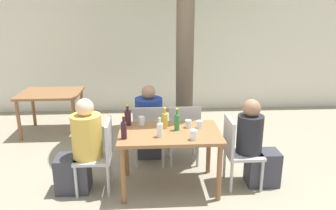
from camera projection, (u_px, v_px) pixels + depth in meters
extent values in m
plane|color=gray|center=(169.00, 186.00, 4.19)|extent=(30.00, 30.00, 0.00)
cube|color=silver|center=(159.00, 46.00, 6.99)|extent=(10.00, 0.08, 2.80)
cylinder|color=brown|center=(185.00, 59.00, 5.24)|extent=(0.28, 0.28, 2.80)
cube|color=brown|center=(170.00, 133.00, 3.98)|extent=(1.23, 0.79, 0.04)
cylinder|color=brown|center=(123.00, 176.00, 3.73)|extent=(0.06, 0.06, 0.71)
cylinder|color=brown|center=(219.00, 173.00, 3.80)|extent=(0.06, 0.06, 0.71)
cylinder|color=brown|center=(126.00, 151.00, 4.38)|extent=(0.06, 0.06, 0.71)
cylinder|color=brown|center=(209.00, 149.00, 4.44)|extent=(0.06, 0.06, 0.71)
cube|color=brown|center=(51.00, 93.00, 5.83)|extent=(1.05, 0.87, 0.04)
cylinder|color=brown|center=(19.00, 121.00, 5.55)|extent=(0.06, 0.06, 0.71)
cylinder|color=brown|center=(74.00, 120.00, 5.60)|extent=(0.06, 0.06, 0.71)
cylinder|color=brown|center=(33.00, 108.00, 6.27)|extent=(0.06, 0.06, 0.71)
cylinder|color=brown|center=(82.00, 107.00, 6.32)|extent=(0.06, 0.06, 0.71)
cube|color=#B2B2B7|center=(93.00, 158.00, 4.01)|extent=(0.44, 0.44, 0.04)
cube|color=#B2B2B7|center=(109.00, 139.00, 3.95)|extent=(0.04, 0.44, 0.45)
cylinder|color=#B2B2B7|center=(82.00, 167.00, 4.24)|extent=(0.04, 0.04, 0.42)
cylinder|color=#B2B2B7|center=(76.00, 182.00, 3.88)|extent=(0.04, 0.04, 0.42)
cylinder|color=#B2B2B7|center=(112.00, 167.00, 4.27)|extent=(0.04, 0.04, 0.42)
cylinder|color=#B2B2B7|center=(108.00, 181.00, 3.90)|extent=(0.04, 0.04, 0.42)
cube|color=#B2B2B7|center=(244.00, 153.00, 4.12)|extent=(0.44, 0.44, 0.04)
cube|color=#B2B2B7|center=(229.00, 136.00, 4.04)|extent=(0.04, 0.44, 0.45)
cylinder|color=#B2B2B7|center=(262.00, 176.00, 4.02)|extent=(0.04, 0.04, 0.42)
cylinder|color=#B2B2B7|center=(252.00, 162.00, 4.38)|extent=(0.04, 0.04, 0.42)
cylinder|color=#B2B2B7|center=(231.00, 177.00, 3.99)|extent=(0.04, 0.04, 0.42)
cylinder|color=#B2B2B7|center=(224.00, 163.00, 4.36)|extent=(0.04, 0.04, 0.42)
cube|color=#B2B2B7|center=(149.00, 134.00, 4.74)|extent=(0.44, 0.44, 0.04)
cube|color=#B2B2B7|center=(149.00, 123.00, 4.47)|extent=(0.44, 0.04, 0.45)
cylinder|color=#B2B2B7|center=(162.00, 143.00, 4.99)|extent=(0.04, 0.04, 0.42)
cylinder|color=#B2B2B7|center=(137.00, 144.00, 4.97)|extent=(0.04, 0.04, 0.42)
cylinder|color=#B2B2B7|center=(163.00, 154.00, 4.63)|extent=(0.04, 0.04, 0.42)
cylinder|color=#B2B2B7|center=(136.00, 155.00, 4.61)|extent=(0.04, 0.04, 0.42)
cube|color=#B2B2B7|center=(183.00, 134.00, 4.77)|extent=(0.44, 0.44, 0.04)
cube|color=#B2B2B7|center=(185.00, 123.00, 4.50)|extent=(0.44, 0.04, 0.45)
cylinder|color=#B2B2B7|center=(194.00, 143.00, 5.02)|extent=(0.04, 0.04, 0.42)
cylinder|color=#B2B2B7|center=(169.00, 143.00, 5.00)|extent=(0.04, 0.04, 0.42)
cylinder|color=#B2B2B7|center=(198.00, 153.00, 4.66)|extent=(0.04, 0.04, 0.42)
cylinder|color=#B2B2B7|center=(171.00, 154.00, 4.64)|extent=(0.04, 0.04, 0.42)
cube|color=#383842|center=(73.00, 173.00, 4.05)|extent=(0.40, 0.33, 0.45)
cylinder|color=gold|center=(87.00, 136.00, 3.92)|extent=(0.36, 0.36, 0.53)
sphere|color=beige|center=(85.00, 107.00, 3.82)|extent=(0.21, 0.21, 0.21)
cube|color=#383842|center=(262.00, 168.00, 4.20)|extent=(0.40, 0.29, 0.45)
cylinder|color=#232328|center=(250.00, 134.00, 4.05)|extent=(0.32, 0.32, 0.48)
sphere|color=#936B51|center=(252.00, 108.00, 3.95)|extent=(0.22, 0.22, 0.22)
cube|color=#383842|center=(149.00, 141.00, 5.04)|extent=(0.35, 0.40, 0.45)
cylinder|color=navy|center=(149.00, 115.00, 4.71)|extent=(0.39, 0.39, 0.51)
sphere|color=#936B51|center=(148.00, 92.00, 4.62)|extent=(0.20, 0.20, 0.20)
cylinder|color=#331923|center=(128.00, 118.00, 4.18)|extent=(0.08, 0.08, 0.19)
cylinder|color=#331923|center=(127.00, 108.00, 4.14)|extent=(0.03, 0.03, 0.07)
cylinder|color=gold|center=(127.00, 105.00, 4.13)|extent=(0.04, 0.04, 0.01)
cylinder|color=#331923|center=(124.00, 131.00, 3.74)|extent=(0.07, 0.07, 0.20)
cylinder|color=#331923|center=(123.00, 119.00, 3.70)|extent=(0.03, 0.03, 0.07)
cylinder|color=gold|center=(123.00, 116.00, 3.69)|extent=(0.03, 0.03, 0.01)
cylinder|color=silver|center=(160.00, 130.00, 3.80)|extent=(0.07, 0.07, 0.16)
cylinder|color=silver|center=(160.00, 121.00, 3.76)|extent=(0.03, 0.03, 0.06)
cylinder|color=gold|center=(160.00, 118.00, 3.75)|extent=(0.03, 0.03, 0.01)
cylinder|color=#287A38|center=(177.00, 123.00, 4.00)|extent=(0.06, 0.06, 0.20)
cylinder|color=#287A38|center=(177.00, 112.00, 3.96)|extent=(0.03, 0.03, 0.07)
cylinder|color=gold|center=(177.00, 109.00, 3.95)|extent=(0.03, 0.03, 0.01)
cylinder|color=gold|center=(165.00, 121.00, 4.06)|extent=(0.07, 0.07, 0.19)
cylinder|color=gold|center=(165.00, 111.00, 4.03)|extent=(0.03, 0.03, 0.07)
cylinder|color=gold|center=(165.00, 108.00, 4.02)|extent=(0.03, 0.03, 0.01)
cylinder|color=silver|center=(142.00, 121.00, 4.19)|extent=(0.08, 0.08, 0.11)
cylinder|color=silver|center=(188.00, 124.00, 4.10)|extent=(0.08, 0.08, 0.10)
cylinder|color=white|center=(194.00, 135.00, 3.72)|extent=(0.08, 0.08, 0.12)
cylinder|color=white|center=(199.00, 124.00, 4.08)|extent=(0.08, 0.08, 0.10)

